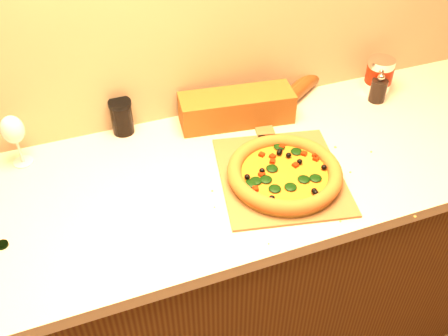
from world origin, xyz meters
The scene contains 11 objects.
cabinet centered at (0.00, 1.43, 0.43)m, with size 2.80×0.65×0.86m, color #47230F.
countertop centered at (0.00, 1.43, 0.88)m, with size 2.84×0.68×0.04m, color #C2B197.
pizza_peel centered at (0.25, 1.36, 0.90)m, with size 0.43×0.56×0.01m.
pizza centered at (0.25, 1.33, 0.93)m, with size 0.33×0.33×0.05m.
bottle_cap centered at (-0.53, 1.35, 0.90)m, with size 0.03×0.03×0.01m, color black.
pepper_grinder centered at (0.74, 1.60, 0.94)m, with size 0.06×0.06×0.11m.
rolling_pin centered at (0.50, 1.72, 0.93)m, with size 0.36×0.25×0.06m.
coffee_canister centered at (0.77, 1.65, 0.97)m, with size 0.10×0.10×0.13m.
bread_bag centered at (0.23, 1.65, 0.95)m, with size 0.37×0.12×0.10m, color brown.
wine_glass centered at (-0.46, 1.68, 1.02)m, with size 0.07×0.07×0.17m.
dark_jar centered at (-0.14, 1.73, 0.96)m, with size 0.07×0.07×0.12m.
Camera 1 is at (-0.29, 0.38, 1.88)m, focal length 40.00 mm.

